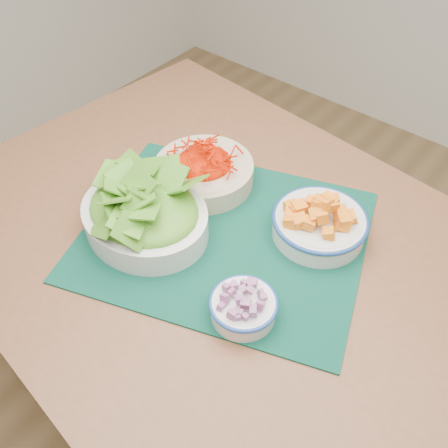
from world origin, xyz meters
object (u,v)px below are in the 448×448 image
(lettuce_bowl, at_px, (144,210))
(onion_bowl, at_px, (243,304))
(table, at_px, (241,281))
(squash_bowl, at_px, (320,219))
(carrot_bowl, at_px, (204,167))
(placemat, at_px, (224,235))

(lettuce_bowl, distance_m, onion_bowl, 0.28)
(table, distance_m, lettuce_bowl, 0.25)
(squash_bowl, bearing_deg, table, -122.89)
(onion_bowl, bearing_deg, carrot_bowl, 141.68)
(placemat, relative_size, carrot_bowl, 2.16)
(placemat, bearing_deg, table, -33.83)
(placemat, xyz_separation_m, lettuce_bowl, (-0.13, -0.09, 0.06))
(squash_bowl, bearing_deg, placemat, -140.16)
(squash_bowl, height_order, onion_bowl, squash_bowl)
(table, xyz_separation_m, squash_bowl, (0.09, 0.14, 0.13))
(carrot_bowl, xyz_separation_m, lettuce_bowl, (0.01, -0.19, 0.01))
(lettuce_bowl, height_order, onion_bowl, lettuce_bowl)
(table, relative_size, onion_bowl, 9.99)
(placemat, relative_size, lettuce_bowl, 2.05)
(placemat, distance_m, squash_bowl, 0.19)
(placemat, xyz_separation_m, onion_bowl, (0.15, -0.13, 0.03))
(table, xyz_separation_m, carrot_bowl, (-0.19, 0.11, 0.13))
(table, bearing_deg, lettuce_bowl, -152.11)
(placemat, height_order, squash_bowl, squash_bowl)
(table, height_order, lettuce_bowl, lettuce_bowl)
(squash_bowl, xyz_separation_m, onion_bowl, (0.00, -0.25, -0.01))
(table, xyz_separation_m, onion_bowl, (0.09, -0.11, 0.12))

